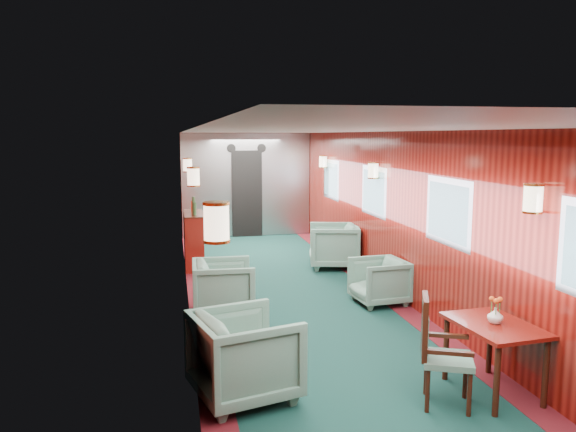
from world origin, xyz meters
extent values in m
plane|color=#0D312B|center=(0.00, 0.00, 0.00)|extent=(12.00, 12.00, 0.00)
cube|color=silver|center=(0.00, 0.00, 2.35)|extent=(3.00, 12.00, 0.10)
cube|color=silver|center=(0.00, 0.00, 2.36)|extent=(1.20, 12.00, 0.06)
cube|color=maroon|center=(0.00, 6.00, 1.20)|extent=(3.00, 0.10, 2.40)
cube|color=maroon|center=(-1.50, 0.00, 1.20)|extent=(0.10, 12.00, 2.40)
cube|color=maroon|center=(1.50, 0.00, 1.20)|extent=(0.10, 12.00, 2.40)
cube|color=#470E14|center=(-1.35, 0.00, 0.00)|extent=(0.30, 12.00, 0.01)
cube|color=#470E14|center=(1.35, 0.00, 0.00)|extent=(0.30, 12.00, 0.01)
cube|color=#9EA0A4|center=(0.00, 5.92, 1.20)|extent=(2.98, 0.12, 2.38)
cube|color=black|center=(0.00, 5.84, 1.00)|extent=(0.70, 0.06, 2.00)
cylinder|color=black|center=(-0.35, 5.85, 2.05)|extent=(0.20, 0.04, 0.20)
cylinder|color=black|center=(0.35, 5.85, 2.05)|extent=(0.20, 0.04, 0.20)
cube|color=#A9ABB0|center=(1.49, -1.00, 1.45)|extent=(0.02, 1.10, 0.80)
cube|color=#47666A|center=(1.48, -1.00, 1.45)|extent=(0.01, 0.96, 0.66)
cube|color=#A9ABB0|center=(1.49, 1.50, 1.45)|extent=(0.02, 1.10, 0.80)
cube|color=#47666A|center=(1.48, 1.50, 1.45)|extent=(0.01, 0.96, 0.66)
cube|color=#A9ABB0|center=(1.49, 4.00, 1.45)|extent=(0.02, 1.10, 0.80)
cube|color=#47666A|center=(1.48, 4.00, 1.45)|extent=(0.01, 0.96, 0.66)
cylinder|color=#FFEDC6|center=(-1.40, -3.50, 1.80)|extent=(0.16, 0.16, 0.24)
cylinder|color=#B58933|center=(-1.40, -3.50, 1.68)|extent=(0.17, 0.17, 0.02)
cylinder|color=#FFEDC6|center=(1.40, -2.70, 1.80)|extent=(0.16, 0.16, 0.24)
cylinder|color=#B58933|center=(1.40, -2.70, 1.68)|extent=(0.17, 0.17, 0.02)
cylinder|color=#FFEDC6|center=(-1.40, 0.50, 1.80)|extent=(0.16, 0.16, 0.24)
cylinder|color=#B58933|center=(-1.40, 0.50, 1.68)|extent=(0.17, 0.17, 0.02)
cylinder|color=#FFEDC6|center=(1.40, 1.30, 1.80)|extent=(0.16, 0.16, 0.24)
cylinder|color=#B58933|center=(1.40, 1.30, 1.68)|extent=(0.17, 0.17, 0.02)
cylinder|color=#FFEDC6|center=(-1.40, 3.50, 1.80)|extent=(0.16, 0.16, 0.24)
cylinder|color=#B58933|center=(-1.40, 3.50, 1.68)|extent=(0.17, 0.17, 0.02)
cylinder|color=#FFEDC6|center=(1.40, 4.30, 1.80)|extent=(0.16, 0.16, 0.24)
cylinder|color=#B58933|center=(1.40, 4.30, 1.68)|extent=(0.17, 0.17, 0.02)
cube|color=maroon|center=(1.15, -2.62, 0.64)|extent=(0.70, 0.94, 0.04)
cylinder|color=black|center=(0.94, -3.02, 0.31)|extent=(0.05, 0.05, 0.63)
cylinder|color=black|center=(1.43, -2.98, 0.31)|extent=(0.05, 0.05, 0.63)
cylinder|color=black|center=(0.87, -2.27, 0.31)|extent=(0.05, 0.05, 0.63)
cylinder|color=black|center=(1.36, -2.22, 0.31)|extent=(0.05, 0.05, 0.63)
cube|color=#214F47|center=(0.63, -2.75, 0.41)|extent=(0.54, 0.54, 0.05)
cube|color=black|center=(0.44, -2.67, 0.70)|extent=(0.19, 0.36, 0.54)
cube|color=#214F47|center=(0.46, -2.68, 0.65)|extent=(0.13, 0.27, 0.32)
cube|color=black|center=(0.55, -2.94, 0.56)|extent=(0.36, 0.19, 0.04)
cube|color=black|center=(0.71, -2.56, 0.56)|extent=(0.36, 0.19, 0.04)
cylinder|color=black|center=(0.41, -2.84, 0.19)|extent=(0.04, 0.04, 0.39)
cylinder|color=black|center=(0.72, -2.98, 0.19)|extent=(0.04, 0.04, 0.39)
cylinder|color=black|center=(0.54, -2.53, 0.19)|extent=(0.04, 0.04, 0.39)
cylinder|color=black|center=(0.86, -2.66, 0.19)|extent=(0.04, 0.04, 0.39)
cube|color=maroon|center=(-1.34, 2.97, 0.48)|extent=(0.32, 1.08, 0.97)
cube|color=black|center=(-1.33, 2.97, 0.97)|extent=(0.34, 1.10, 0.02)
cylinder|color=#224426|center=(-1.32, 2.70, 1.09)|extent=(0.07, 0.07, 0.22)
cylinder|color=#224426|center=(-1.32, 3.08, 1.12)|extent=(0.06, 0.06, 0.28)
cylinder|color=#B58933|center=(-1.32, 3.29, 1.07)|extent=(0.08, 0.08, 0.18)
imported|color=beige|center=(1.15, -2.62, 0.73)|extent=(0.18, 0.18, 0.15)
imported|color=#214F47|center=(-1.08, -2.26, 0.39)|extent=(1.06, 1.04, 0.79)
imported|color=#214F47|center=(-1.06, 0.16, 0.36)|extent=(0.82, 0.80, 0.73)
imported|color=#214F47|center=(1.12, 0.21, 0.32)|extent=(0.76, 0.75, 0.64)
imported|color=#214F47|center=(1.11, 2.44, 0.39)|extent=(1.03, 1.01, 0.79)
camera|label=1|loc=(-1.66, -7.02, 2.34)|focal=35.00mm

